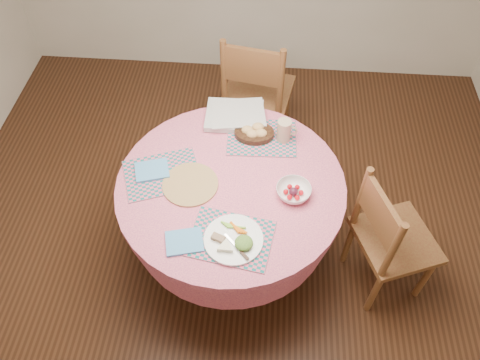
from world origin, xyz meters
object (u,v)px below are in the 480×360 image
object	(u,v)px
chair_back	(256,91)
wicker_trivet	(190,184)
dining_table	(231,204)
bread_bowl	(254,132)
dinner_plate	(235,239)
latte_mug	(284,130)
chair_right	(389,238)
fruit_bowl	(293,192)

from	to	relation	value
chair_back	wicker_trivet	size ratio (longest dim) A/B	3.37
dining_table	wicker_trivet	size ratio (longest dim) A/B	4.13
bread_bowl	dinner_plate	bearing A→B (deg)	-94.11
dining_table	latte_mug	world-z (taller)	latte_mug
dining_table	chair_back	bearing A→B (deg)	85.18
latte_mug	dining_table	bearing A→B (deg)	-128.61
wicker_trivet	dinner_plate	distance (m)	0.43
chair_back	wicker_trivet	world-z (taller)	chair_back
chair_right	dinner_plate	xyz separation A→B (m)	(-0.84, -0.26, 0.29)
dinner_plate	chair_back	bearing A→B (deg)	88.64
chair_back	dinner_plate	distance (m)	1.41
latte_mug	fruit_bowl	distance (m)	0.41
chair_back	fruit_bowl	xyz separation A→B (m)	(0.25, -1.07, 0.25)
chair_right	chair_back	world-z (taller)	chair_back
chair_right	dining_table	bearing A→B (deg)	61.94
bread_bowl	fruit_bowl	world-z (taller)	bread_bowl
dining_table	chair_right	xyz separation A→B (m)	(0.89, -0.11, -0.07)
chair_back	dinner_plate	world-z (taller)	chair_back
chair_back	dining_table	bearing A→B (deg)	95.84
fruit_bowl	latte_mug	bearing A→B (deg)	98.35
chair_right	fruit_bowl	bearing A→B (deg)	63.26
chair_back	wicker_trivet	distance (m)	1.12
wicker_trivet	latte_mug	distance (m)	0.62
bread_bowl	chair_back	bearing A→B (deg)	91.65
dining_table	chair_right	bearing A→B (deg)	-6.98
wicker_trivet	bread_bowl	size ratio (longest dim) A/B	1.30
dinner_plate	fruit_bowl	bearing A→B (deg)	47.81
bread_bowl	fruit_bowl	size ratio (longest dim) A/B	1.07
bread_bowl	latte_mug	world-z (taller)	latte_mug
bread_bowl	chair_right	bearing A→B (deg)	-30.70
chair_right	wicker_trivet	world-z (taller)	chair_right
chair_right	bread_bowl	size ratio (longest dim) A/B	4.01
dining_table	bread_bowl	world-z (taller)	bread_bowl
chair_right	wicker_trivet	distance (m)	1.14
wicker_trivet	fruit_bowl	distance (m)	0.55
chair_right	latte_mug	size ratio (longest dim) A/B	6.71
chair_right	dinner_plate	world-z (taller)	chair_right
chair_back	bread_bowl	bearing A→B (deg)	102.32
wicker_trivet	dinner_plate	world-z (taller)	dinner_plate
chair_right	dinner_plate	bearing A→B (deg)	85.82
latte_mug	fruit_bowl	bearing A→B (deg)	-81.65
chair_back	fruit_bowl	world-z (taller)	chair_back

